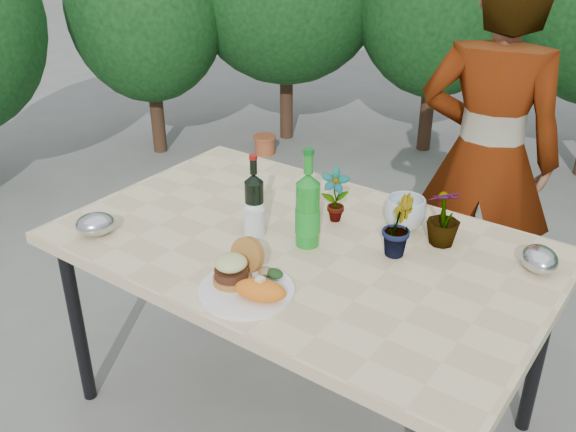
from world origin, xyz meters
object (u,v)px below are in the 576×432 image
Objects in this scene: patio_table at (302,257)px; person at (486,159)px; wine_bottle at (254,204)px; dinner_plate at (246,290)px.

person is at bearing 73.72° from patio_table.
wine_bottle reaches higher than patio_table.
dinner_plate is 1.30m from person.
person is (0.27, 0.94, 0.11)m from patio_table.
wine_bottle is at bearing -170.33° from patio_table.
wine_bottle is at bearing 52.02° from person.
dinner_plate reaches higher than patio_table.
dinner_plate is at bearing -83.59° from patio_table.
wine_bottle is at bearing 124.55° from dinner_plate.
dinner_plate is (0.04, -0.34, 0.06)m from patio_table.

